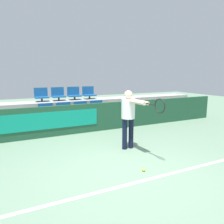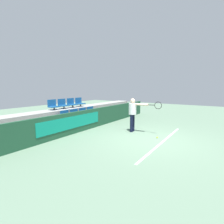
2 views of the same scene
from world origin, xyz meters
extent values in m
plane|color=slate|center=(0.00, 0.00, 0.00)|extent=(30.00, 30.00, 0.00)
cube|color=white|center=(0.00, -0.48, 0.00)|extent=(4.88, 0.08, 0.01)
cube|color=#1E4C33|center=(0.00, 3.28, 0.49)|extent=(12.08, 0.12, 0.98)
cube|color=#0F937A|center=(-1.18, 3.21, 0.54)|extent=(3.61, 0.02, 0.54)
cube|color=#9E9E99|center=(0.00, 3.80, 0.24)|extent=(11.68, 0.89, 0.48)
cube|color=#9E9E99|center=(0.00, 4.69, 0.48)|extent=(11.68, 0.89, 0.96)
cylinder|color=#333333|center=(-0.94, 3.85, 0.55)|extent=(0.07, 0.07, 0.13)
cube|color=#195693|center=(-0.94, 3.85, 0.64)|extent=(0.49, 0.37, 0.05)
cube|color=#195693|center=(-0.94, 4.02, 0.83)|extent=(0.49, 0.04, 0.33)
cylinder|color=#333333|center=(-0.31, 3.85, 0.55)|extent=(0.07, 0.07, 0.13)
cube|color=#195693|center=(-0.31, 3.85, 0.64)|extent=(0.49, 0.37, 0.05)
cube|color=#195693|center=(-0.31, 4.02, 0.83)|extent=(0.49, 0.04, 0.33)
cylinder|color=#333333|center=(0.31, 3.85, 0.55)|extent=(0.07, 0.07, 0.13)
cube|color=#195693|center=(0.31, 3.85, 0.64)|extent=(0.49, 0.37, 0.05)
cube|color=#195693|center=(0.31, 4.02, 0.83)|extent=(0.49, 0.04, 0.33)
cylinder|color=#333333|center=(0.94, 3.85, 0.55)|extent=(0.07, 0.07, 0.13)
cube|color=#195693|center=(0.94, 3.85, 0.64)|extent=(0.49, 0.37, 0.05)
cube|color=#195693|center=(0.94, 4.02, 0.83)|extent=(0.49, 0.04, 0.33)
cylinder|color=#333333|center=(-0.94, 4.74, 1.03)|extent=(0.07, 0.07, 0.13)
cube|color=#195693|center=(-0.94, 4.74, 1.12)|extent=(0.49, 0.37, 0.05)
cube|color=#195693|center=(-0.94, 4.91, 1.31)|extent=(0.49, 0.04, 0.33)
cylinder|color=#333333|center=(-0.31, 4.74, 1.03)|extent=(0.07, 0.07, 0.13)
cube|color=#195693|center=(-0.31, 4.74, 1.12)|extent=(0.49, 0.37, 0.05)
cube|color=#195693|center=(-0.31, 4.91, 1.31)|extent=(0.49, 0.04, 0.33)
cylinder|color=#333333|center=(0.31, 4.74, 1.03)|extent=(0.07, 0.07, 0.13)
cube|color=#195693|center=(0.31, 4.74, 1.12)|extent=(0.49, 0.37, 0.05)
cube|color=#195693|center=(0.31, 4.91, 1.31)|extent=(0.49, 0.04, 0.33)
cylinder|color=#333333|center=(0.94, 4.74, 1.03)|extent=(0.07, 0.07, 0.13)
cube|color=#195693|center=(0.94, 4.74, 1.12)|extent=(0.49, 0.37, 0.05)
cube|color=#195693|center=(0.94, 4.91, 1.31)|extent=(0.49, 0.04, 0.33)
cylinder|color=black|center=(0.61, 1.22, 0.41)|extent=(0.13, 0.13, 0.83)
cylinder|color=black|center=(0.81, 1.22, 0.41)|extent=(0.13, 0.13, 0.83)
cylinder|color=white|center=(0.71, 1.22, 1.09)|extent=(0.36, 0.36, 0.52)
sphere|color=beige|center=(0.71, 1.22, 1.46)|extent=(0.21, 0.21, 0.21)
cylinder|color=beige|center=(0.69, 0.77, 1.31)|extent=(0.13, 0.56, 0.09)
cylinder|color=beige|center=(0.79, 0.77, 1.31)|extent=(0.13, 0.56, 0.09)
cylinder|color=black|center=(0.77, 0.34, 1.31)|extent=(0.05, 0.30, 0.03)
torus|color=black|center=(0.79, 0.04, 1.31)|extent=(0.05, 0.32, 0.32)
sphere|color=#CCDB33|center=(0.29, -0.14, 0.03)|extent=(0.07, 0.07, 0.07)
camera|label=1|loc=(-2.16, -3.65, 2.00)|focal=35.00mm
camera|label=2|loc=(-6.56, -2.42, 2.12)|focal=28.00mm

